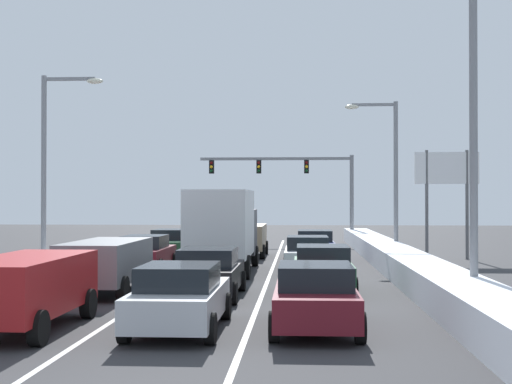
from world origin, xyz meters
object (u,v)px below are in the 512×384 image
Objects in this scene: sedan_green_left_lane_fourth at (171,244)px; street_lamp_right_mid at (388,165)px; sedan_maroon_right_lane_nearest at (315,296)px; roadside_sign_right at (447,179)px; sedan_white_right_lane_third at (308,254)px; suv_tan_center_lane_fourth at (246,237)px; street_lamp_right_near at (461,110)px; suv_red_left_lane_nearest at (25,286)px; sedan_maroon_left_lane_third at (145,253)px; box_truck_center_lane_third at (223,226)px; sedan_navy_right_lane_fourth at (315,245)px; sedan_silver_center_lane_nearest at (180,297)px; street_lamp_left_mid at (52,154)px; sedan_green_right_lane_second at (322,269)px; suv_gray_left_lane_second at (106,261)px; traffic_light_gantry at (298,176)px.

street_lamp_right_mid reaches higher than sedan_green_left_lane_fourth.
roadside_sign_right reaches higher than sedan_maroon_right_lane_nearest.
sedan_white_right_lane_third is 8.99m from suv_tan_center_lane_fourth.
street_lamp_right_near is (7.14, -18.04, 4.37)m from suv_tan_center_lane_fourth.
sedan_maroon_left_lane_third is at bearing 90.75° from suv_red_left_lane_nearest.
street_lamp_right_near reaches higher than suv_red_left_lane_nearest.
sedan_maroon_right_lane_nearest is at bearing -142.53° from street_lamp_right_near.
roadside_sign_right is at bearing 34.57° from box_truck_center_lane_third.
sedan_navy_right_lane_fourth is 0.57× the size of street_lamp_right_mid.
sedan_silver_center_lane_nearest is 0.92× the size of suv_red_left_lane_nearest.
suv_red_left_lane_nearest is 19.68m from sedan_green_left_lane_fourth.
street_lamp_left_mid reaches higher than sedan_maroon_left_lane_third.
suv_tan_center_lane_fourth is at bearing 90.23° from sedan_silver_center_lane_nearest.
suv_tan_center_lane_fourth is (-3.54, 14.45, 0.25)m from sedan_green_right_lane_second.
suv_gray_left_lane_second is (-3.41, 6.23, 0.25)m from sedan_silver_center_lane_nearest.
sedan_maroon_right_lane_nearest is at bearing -81.48° from suv_tan_center_lane_fourth.
sedan_green_left_lane_fourth is (-0.22, 19.68, -0.25)m from suv_red_left_lane_nearest.
sedan_green_right_lane_second is at bearing -56.92° from box_truck_center_lane_third.
box_truck_center_lane_third is at bearing 123.08° from sedan_green_right_lane_second.
sedan_green_right_lane_second is 1.00× the size of sedan_maroon_left_lane_third.
sedan_maroon_right_lane_nearest and sedan_green_left_lane_fourth have the same top height.
sedan_green_left_lane_fourth is at bearing 90.37° from sedan_maroon_left_lane_third.
sedan_green_left_lane_fourth is 14.27m from roadside_sign_right.
suv_gray_left_lane_second is 19.64m from roadside_sign_right.
street_lamp_right_near is (10.46, -2.89, 4.37)m from suv_gray_left_lane_second.
roadside_sign_right reaches higher than sedan_navy_right_lane_fourth.
traffic_light_gantry is (6.03, 28.19, 3.72)m from suv_gray_left_lane_second.
traffic_light_gantry is 15.20m from street_lamp_right_mid.
sedan_green_right_lane_second is 0.92× the size of suv_red_left_lane_nearest.
roadside_sign_right reaches higher than sedan_silver_center_lane_nearest.
box_truck_center_lane_third reaches higher than sedan_maroon_right_lane_nearest.
suv_gray_left_lane_second is at bearing -58.92° from street_lamp_left_mid.
street_lamp_right_mid is at bearing 16.16° from sedan_navy_right_lane_fourth.
street_lamp_right_mid is (7.21, 19.93, 4.01)m from sedan_silver_center_lane_nearest.
suv_gray_left_lane_second reaches higher than sedan_white_right_lane_third.
suv_red_left_lane_nearest reaches higher than sedan_maroon_right_lane_nearest.
sedan_maroon_right_lane_nearest is 21.31m from roadside_sign_right.
box_truck_center_lane_third is at bearing -97.98° from traffic_light_gantry.
sedan_silver_center_lane_nearest is at bearing -109.88° from street_lamp_right_mid.
street_lamp_left_mid reaches higher than sedan_navy_right_lane_fourth.
sedan_maroon_left_lane_third is 6.25m from sedan_green_left_lane_fourth.
suv_red_left_lane_nearest is at bearing -116.55° from sedan_white_right_lane_third.
sedan_green_left_lane_fourth is 11.66m from street_lamp_right_mid.
sedan_green_left_lane_fourth is 0.54× the size of street_lamp_left_mid.
sedan_maroon_right_lane_nearest and sedan_white_right_lane_third have the same top height.
street_lamp_right_mid is (7.61, 7.06, 2.87)m from box_truck_center_lane_third.
box_truck_center_lane_third is at bearing -122.93° from sedan_navy_right_lane_fourth.
sedan_navy_right_lane_fourth is 4.38m from suv_tan_center_lane_fourth.
sedan_green_left_lane_fourth is at bearing 123.77° from street_lamp_right_near.
sedan_maroon_left_lane_third and sedan_green_left_lane_fourth have the same top height.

